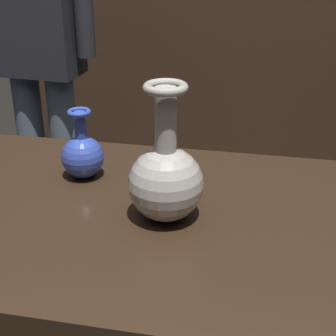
{
  "coord_description": "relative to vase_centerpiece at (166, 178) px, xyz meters",
  "views": [
    {
      "loc": [
        0.16,
        -0.82,
        1.29
      ],
      "look_at": [
        -0.0,
        -0.01,
        0.9
      ],
      "focal_mm": 54.03,
      "sensor_mm": 36.0,
      "label": 1
    }
  ],
  "objects": [
    {
      "name": "vase_centerpiece",
      "position": [
        0.0,
        0.0,
        0.0
      ],
      "size": [
        0.14,
        0.14,
        0.26
      ],
      "color": "gray",
      "rests_on": "display_plinth"
    },
    {
      "name": "vase_tall_behind",
      "position": [
        -0.21,
        0.14,
        -0.03
      ],
      "size": [
        0.09,
        0.09,
        0.15
      ],
      "color": "#2D429E",
      "rests_on": "display_plinth"
    },
    {
      "name": "back_display_shelf",
      "position": [
        0.01,
        2.21,
        -0.39
      ],
      "size": [
        2.6,
        0.4,
        0.99
      ],
      "color": "#382619",
      "rests_on": "ground_plane"
    },
    {
      "name": "visitor_near_left",
      "position": [
        -0.7,
        0.98,
        0.05
      ],
      "size": [
        0.47,
        0.2,
        1.6
      ],
      "rotation": [
        0.0,
        0.0,
        3.07
      ],
      "color": "slate",
      "rests_on": "ground_plane"
    }
  ]
}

